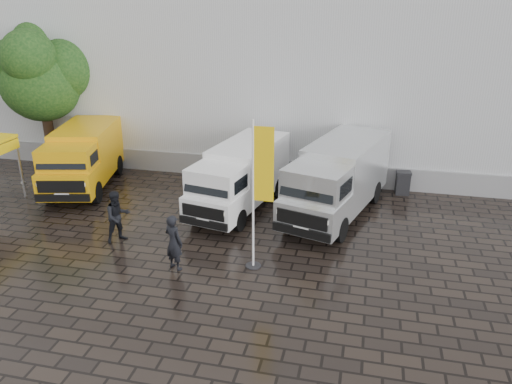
# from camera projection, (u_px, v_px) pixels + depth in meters

# --- Properties ---
(ground) EXTENTS (120.00, 120.00, 0.00)m
(ground) POSITION_uv_depth(u_px,v_px,m) (248.00, 265.00, 16.07)
(ground) COLOR black
(ground) RESTS_ON ground
(exhibition_hall) EXTENTS (44.00, 16.00, 12.00)m
(exhibition_hall) POSITION_uv_depth(u_px,v_px,m) (350.00, 34.00, 27.89)
(exhibition_hall) COLOR silver
(exhibition_hall) RESTS_ON ground
(hall_plinth) EXTENTS (44.00, 0.15, 1.00)m
(hall_plinth) POSITION_uv_depth(u_px,v_px,m) (332.00, 174.00, 22.65)
(hall_plinth) COLOR gray
(hall_plinth) RESTS_ON ground
(van_yellow) EXTENTS (3.46, 6.06, 2.64)m
(van_yellow) POSITION_uv_depth(u_px,v_px,m) (84.00, 159.00, 22.06)
(van_yellow) COLOR #E49F0C
(van_yellow) RESTS_ON ground
(van_white) EXTENTS (3.07, 6.16, 2.55)m
(van_white) POSITION_uv_depth(u_px,v_px,m) (240.00, 178.00, 19.89)
(van_white) COLOR white
(van_white) RESTS_ON ground
(van_silver) EXTENTS (3.91, 6.86, 2.82)m
(van_silver) POSITION_uv_depth(u_px,v_px,m) (337.00, 181.00, 19.22)
(van_silver) COLOR silver
(van_silver) RESTS_ON ground
(flagpole) EXTENTS (0.88, 0.50, 4.81)m
(flagpole) POSITION_uv_depth(u_px,v_px,m) (259.00, 189.00, 14.97)
(flagpole) COLOR black
(flagpole) RESTS_ON ground
(tree) EXTENTS (3.88, 3.99, 6.97)m
(tree) POSITION_uv_depth(u_px,v_px,m) (40.00, 75.00, 24.00)
(tree) COLOR black
(tree) RESTS_ON ground
(wheelie_bin) EXTENTS (0.65, 0.65, 1.01)m
(wheelie_bin) POSITION_uv_depth(u_px,v_px,m) (403.00, 183.00, 21.62)
(wheelie_bin) COLOR black
(wheelie_bin) RESTS_ON ground
(person_front) EXTENTS (0.80, 0.68, 1.85)m
(person_front) POSITION_uv_depth(u_px,v_px,m) (174.00, 242.00, 15.55)
(person_front) COLOR black
(person_front) RESTS_ON ground
(person_tent) EXTENTS (1.12, 1.15, 1.86)m
(person_tent) POSITION_uv_depth(u_px,v_px,m) (118.00, 216.00, 17.33)
(person_tent) COLOR black
(person_tent) RESTS_ON ground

